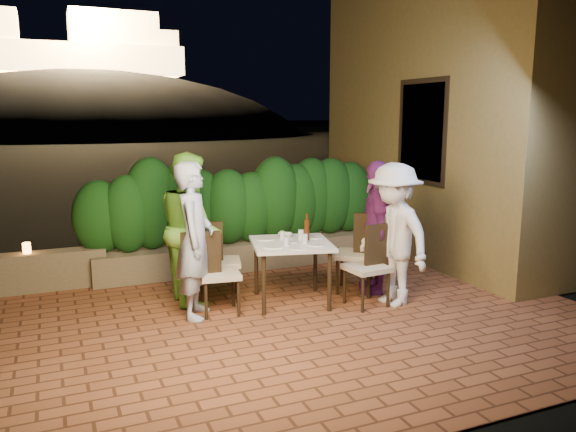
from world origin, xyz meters
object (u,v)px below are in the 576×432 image
diner_purple (376,227)px  dining_table (291,272)px  beer_bottle (307,227)px  parapet_lamp (27,248)px  chair_right_front (367,266)px  chair_right_back (355,253)px  diner_white (394,235)px  diner_green (191,227)px  chair_left_back (222,260)px  bowl (285,235)px  chair_left_front (220,272)px  diner_blue (195,240)px

diner_purple → dining_table: bearing=-63.9°
beer_bottle → parapet_lamp: size_ratio=2.33×
parapet_lamp → dining_table: bearing=-30.4°
chair_right_front → chair_right_back: 0.55m
diner_white → parapet_lamp: 4.63m
diner_green → diner_white: bearing=-116.7°
dining_table → chair_left_back: 0.87m
chair_right_front → bowl: bearing=-51.5°
dining_table → bowl: bearing=81.4°
diner_purple → chair_right_back: bearing=-84.7°
chair_right_back → diner_green: diner_green is taller
chair_left_back → parapet_lamp: size_ratio=6.95×
chair_left_front → chair_right_front: bearing=-6.8°
chair_left_front → dining_table: bearing=9.1°
diner_green → diner_purple: bearing=-104.8°
chair_right_front → diner_blue: diner_blue is taller
chair_left_back → diner_purple: 1.99m
diner_white → parapet_lamp: diner_white is taller
dining_table → diner_purple: size_ratio=0.55×
chair_left_back → beer_bottle: bearing=-9.5°
chair_right_front → chair_left_back: bearing=-37.2°
beer_bottle → chair_right_back: size_ratio=0.32×
bowl → diner_blue: 1.26m
beer_bottle → diner_blue: bearing=-178.1°
chair_left_back → diner_white: (1.83, -0.99, 0.36)m
beer_bottle → diner_green: bearing=157.6°
chair_right_front → parapet_lamp: size_ratio=6.95×
chair_right_back → diner_blue: bearing=39.6°
dining_table → diner_green: (-1.08, 0.57, 0.53)m
chair_right_front → diner_white: bearing=161.4°
bowl → diner_white: bearing=-38.0°
diner_purple → parapet_lamp: bearing=-85.6°
chair_left_front → parapet_lamp: (-2.04, 1.74, 0.09)m
chair_left_back → chair_right_back: (1.65, -0.39, 0.03)m
chair_right_back → diner_purple: 0.42m
bowl → chair_right_front: 1.09m
chair_left_back → diner_blue: diner_blue is taller
diner_blue → beer_bottle: bearing=-65.1°
diner_blue → parapet_lamp: 2.50m
beer_bottle → chair_right_front: 0.85m
chair_left_back → chair_right_front: size_ratio=1.00×
chair_right_back → diner_green: 2.10m
chair_right_front → diner_white: 0.49m
chair_right_front → diner_purple: diner_purple is taller
chair_left_back → diner_white: 2.11m
dining_table → diner_purple: (1.17, -0.03, 0.47)m
chair_left_back → parapet_lamp: (-2.21, 1.26, 0.08)m
dining_table → beer_bottle: size_ratio=2.83×
bowl → chair_left_back: 0.85m
chair_left_front → diner_blue: bearing=-173.8°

